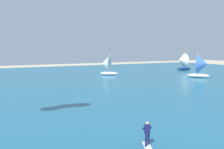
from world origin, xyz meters
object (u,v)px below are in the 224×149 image
kitesurfer (148,138)px  sailboat_mid_left (182,62)px  sailboat_leading (202,66)px  sailboat_trailing (106,65)px

kitesurfer → sailboat_mid_left: 64.45m
sailboat_leading → sailboat_mid_left: (11.02, 17.41, -0.09)m
sailboat_leading → sailboat_mid_left: bearing=57.7°
sailboat_mid_left → sailboat_trailing: bearing=-175.4°
sailboat_trailing → sailboat_leading: bearing=-44.8°
kitesurfer → sailboat_leading: bearing=38.3°
sailboat_trailing → kitesurfer: bearing=-114.6°
kitesurfer → sailboat_mid_left: sailboat_mid_left is taller
kitesurfer → sailboat_trailing: 47.24m
kitesurfer → sailboat_mid_left: (46.05, 45.05, 1.91)m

